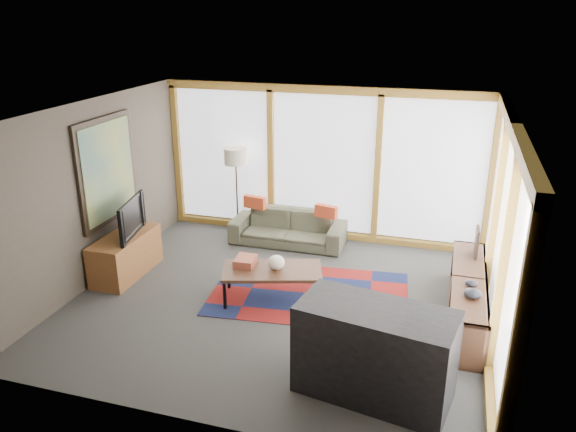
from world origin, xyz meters
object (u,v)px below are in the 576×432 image
(floor_lamp, at_px, (237,192))
(bookshelf, at_px, (467,298))
(television, at_px, (126,218))
(sofa, at_px, (288,228))
(bar_counter, at_px, (375,352))
(coffee_table, at_px, (273,284))
(tv_console, at_px, (126,255))

(floor_lamp, xyz_separation_m, bookshelf, (3.85, -1.81, -0.48))
(floor_lamp, height_order, television, floor_lamp)
(sofa, bearing_deg, bar_counter, -61.30)
(television, bearing_deg, coffee_table, -104.77)
(floor_lamp, bearing_deg, coffee_table, -57.22)
(television, bearing_deg, bookshelf, -100.56)
(sofa, bearing_deg, coffee_table, -80.20)
(coffee_table, height_order, tv_console, tv_console)
(sofa, distance_m, coffee_table, 1.93)
(bookshelf, height_order, television, television)
(floor_lamp, height_order, bookshelf, floor_lamp)
(coffee_table, xyz_separation_m, bar_counter, (1.62, -1.62, 0.27))
(coffee_table, relative_size, tv_console, 1.07)
(sofa, height_order, bar_counter, bar_counter)
(bar_counter, bearing_deg, sofa, 129.48)
(television, height_order, bar_counter, television)
(sofa, height_order, television, television)
(bookshelf, relative_size, bar_counter, 1.51)
(floor_lamp, relative_size, coffee_table, 1.17)
(floor_lamp, distance_m, bookshelf, 4.28)
(tv_console, bearing_deg, television, 43.71)
(coffee_table, xyz_separation_m, television, (-2.28, 0.13, 0.68))
(bookshelf, xyz_separation_m, bar_counter, (-0.92, -1.83, 0.20))
(coffee_table, bearing_deg, television, 176.84)
(sofa, distance_m, bookshelf, 3.35)
(coffee_table, relative_size, television, 1.38)
(bookshelf, height_order, tv_console, tv_console)
(floor_lamp, xyz_separation_m, coffee_table, (1.31, -2.03, -0.56))
(bookshelf, xyz_separation_m, tv_console, (-4.87, -0.13, 0.02))
(coffee_table, bearing_deg, tv_console, 177.87)
(sofa, distance_m, television, 2.70)
(floor_lamp, bearing_deg, tv_console, -117.72)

